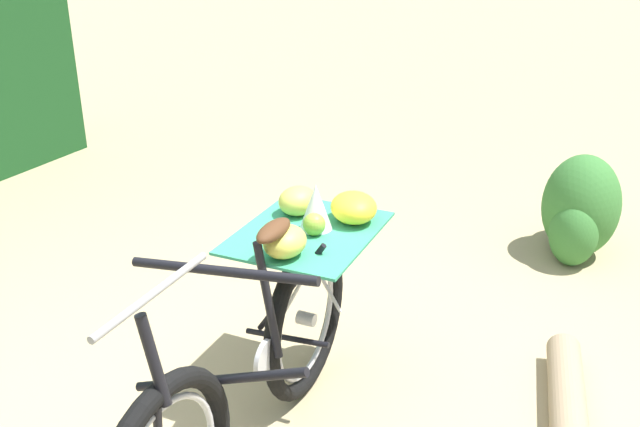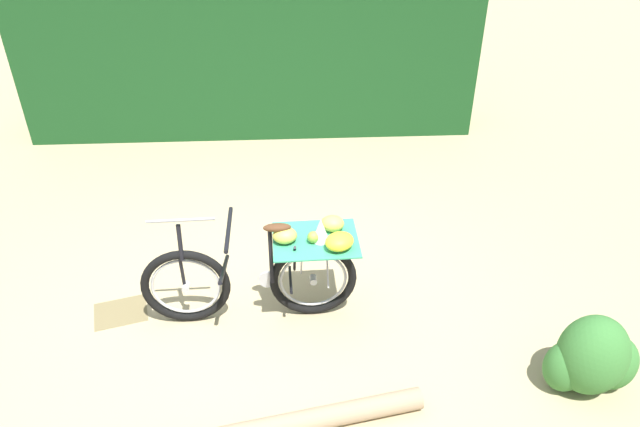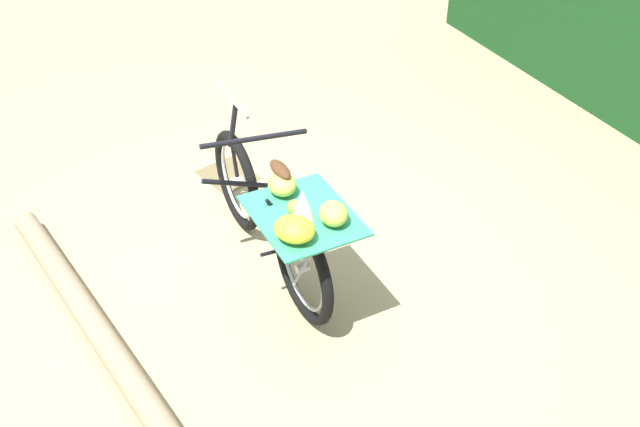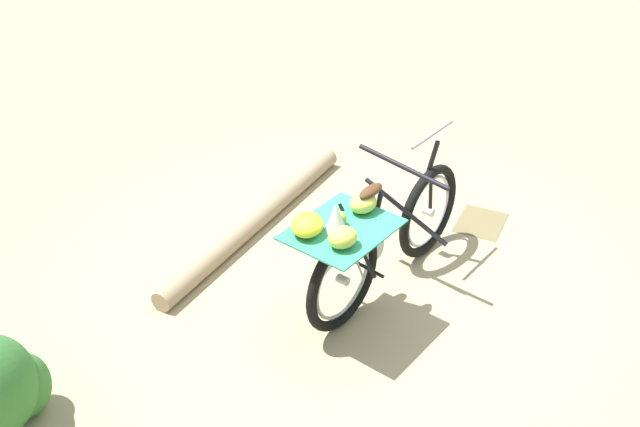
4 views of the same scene
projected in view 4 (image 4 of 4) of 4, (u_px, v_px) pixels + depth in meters
ground_plane at (384, 298)px, 5.50m from camera, size 60.00×60.00×0.00m
bicycle at (378, 238)px, 5.27m from camera, size 1.80×0.86×1.03m
fallen_log at (256, 220)px, 6.19m from camera, size 2.39×0.36×0.16m
leaf_litter_patch at (481, 222)px, 6.29m from camera, size 0.44×0.36×0.01m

